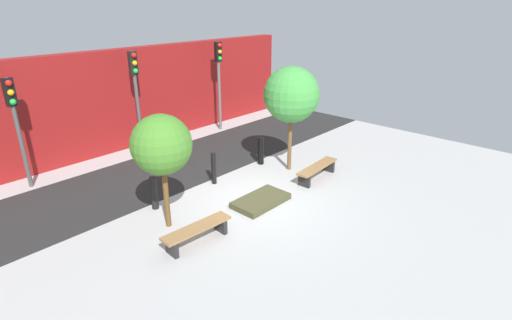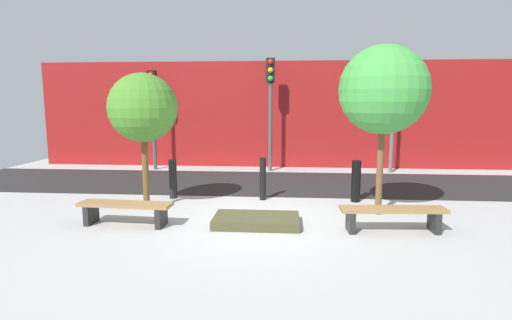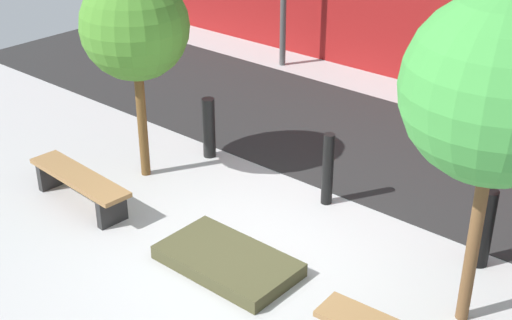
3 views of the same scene
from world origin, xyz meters
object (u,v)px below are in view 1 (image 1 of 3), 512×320
(traffic_light_west, at_px, (15,113))
(traffic_light_mid_east, at_px, (219,70))
(bollard_far_left, at_px, (154,193))
(planter_bed, at_px, (261,201))
(bench_left, at_px, (197,231))
(tree_behind_right_bench, at_px, (291,95))
(traffic_light_mid_west, at_px, (136,84))
(bollard_center, at_px, (261,151))
(bollard_left, at_px, (214,168))
(bench_right, at_px, (317,169))
(tree_behind_left_bench, at_px, (161,145))

(traffic_light_west, xyz_separation_m, traffic_light_mid_east, (7.73, 0.00, 0.26))
(bollard_far_left, bearing_deg, traffic_light_west, 114.21)
(planter_bed, distance_m, bollard_far_left, 2.88)
(traffic_light_mid_east, bearing_deg, bench_left, -136.33)
(tree_behind_right_bench, bearing_deg, traffic_light_mid_east, 73.37)
(bollard_far_left, relative_size, traffic_light_mid_east, 0.25)
(traffic_light_mid_west, bearing_deg, planter_bed, -90.00)
(bollard_far_left, bearing_deg, bollard_center, 0.00)
(planter_bed, relative_size, tree_behind_right_bench, 0.47)
(bench_left, distance_m, traffic_light_mid_west, 6.82)
(tree_behind_right_bench, bearing_deg, bollard_center, 106.12)
(bollard_far_left, relative_size, traffic_light_mid_west, 0.25)
(traffic_light_west, bearing_deg, tree_behind_right_bench, -37.87)
(bench_left, xyz_separation_m, tree_behind_right_bench, (4.82, 1.11, 2.18))
(bollard_left, bearing_deg, bench_right, -41.17)
(planter_bed, relative_size, tree_behind_left_bench, 0.55)
(bench_right, xyz_separation_m, bollard_far_left, (-4.53, 2.11, 0.14))
(bollard_left, bearing_deg, tree_behind_right_bench, -22.48)
(bench_left, distance_m, bollard_left, 3.21)
(planter_bed, height_order, bollard_left, bollard_left)
(bollard_left, relative_size, traffic_light_mid_east, 0.27)
(traffic_light_west, bearing_deg, planter_bed, -56.26)
(tree_behind_left_bench, relative_size, traffic_light_mid_east, 0.78)
(bollard_left, relative_size, bollard_center, 1.04)
(planter_bed, bearing_deg, traffic_light_mid_east, 56.27)
(bollard_far_left, xyz_separation_m, traffic_light_west, (-1.75, 3.88, 1.81))
(bollard_left, bearing_deg, bollard_center, 0.00)
(planter_bed, height_order, traffic_light_west, traffic_light_west)
(tree_behind_right_bench, distance_m, bollard_far_left, 5.06)
(tree_behind_right_bench, bearing_deg, bollard_far_left, 167.59)
(planter_bed, distance_m, traffic_light_west, 7.30)
(planter_bed, distance_m, bollard_left, 1.95)
(bollard_left, xyz_separation_m, traffic_light_west, (-3.87, 3.88, 1.77))
(tree_behind_left_bench, relative_size, traffic_light_west, 0.88)
(bench_left, bearing_deg, traffic_light_mid_west, 71.56)
(planter_bed, distance_m, traffic_light_mid_east, 7.38)
(bollard_left, distance_m, bollard_center, 2.12)
(tree_behind_left_bench, relative_size, tree_behind_right_bench, 0.85)
(planter_bed, xyz_separation_m, traffic_light_west, (-3.87, 5.79, 2.18))
(bollard_left, distance_m, traffic_light_west, 5.76)
(bench_left, relative_size, planter_bed, 1.11)
(bench_left, relative_size, bollard_left, 1.77)
(bench_right, relative_size, tree_behind_left_bench, 0.65)
(traffic_light_west, relative_size, traffic_light_mid_west, 0.90)
(tree_behind_left_bench, distance_m, traffic_light_mid_west, 5.46)
(tree_behind_right_bench, relative_size, bollard_left, 3.40)
(traffic_light_mid_west, relative_size, traffic_light_mid_east, 0.99)
(bench_left, bearing_deg, bollard_far_left, 85.68)
(tree_behind_right_bench, relative_size, traffic_light_mid_west, 0.93)
(traffic_light_mid_west, bearing_deg, bollard_center, -61.37)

